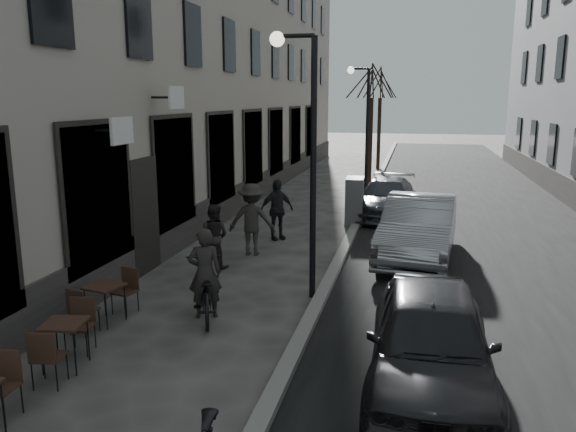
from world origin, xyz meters
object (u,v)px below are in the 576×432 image
at_px(tree_near, 372,80).
at_px(car_near, 431,340).
at_px(bistro_set_c, 105,300).
at_px(bicycle, 205,290).
at_px(streetlamp_near, 305,137).
at_px(pedestrian_near, 214,236).
at_px(car_mid, 419,228).
at_px(bistro_set_b, 65,340).
at_px(streetlamp_far, 363,117).
at_px(pedestrian_mid, 252,219).
at_px(pedestrian_far, 277,210).
at_px(utility_cabinet, 355,201).
at_px(car_far, 386,198).
at_px(tree_far, 381,83).

distance_m(tree_near, car_near, 18.76).
distance_m(bistro_set_c, bicycle, 1.75).
xyz_separation_m(streetlamp_near, pedestrian_near, (-2.42, 1.47, -2.41)).
relative_size(tree_near, car_mid, 1.23).
height_order(bistro_set_b, car_mid, car_mid).
height_order(streetlamp_far, pedestrian_mid, streetlamp_far).
relative_size(bicycle, pedestrian_far, 1.13).
relative_size(streetlamp_near, tree_near, 0.89).
bearing_deg(utility_cabinet, bistro_set_c, -113.61).
height_order(bistro_set_c, pedestrian_near, pedestrian_near).
bearing_deg(bicycle, car_mid, -149.99).
height_order(car_near, car_mid, car_mid).
bearing_deg(car_near, bicycle, 155.42).
relative_size(pedestrian_near, pedestrian_far, 0.89).
xyz_separation_m(streetlamp_near, bistro_set_b, (-2.81, -3.75, -2.73)).
bearing_deg(pedestrian_far, streetlamp_far, 39.23).
bearing_deg(utility_cabinet, streetlamp_far, 90.33).
xyz_separation_m(streetlamp_near, bistro_set_c, (-3.14, -2.09, -2.74)).
bearing_deg(streetlamp_far, tree_near, 88.62).
height_order(bistro_set_b, utility_cabinet, utility_cabinet).
xyz_separation_m(bicycle, car_far, (2.69, 9.72, 0.12)).
bearing_deg(tree_near, car_mid, -79.58).
bearing_deg(car_near, streetlamp_far, 98.59).
bearing_deg(pedestrian_mid, car_far, -125.91).
relative_size(bistro_set_c, car_mid, 0.31).
bearing_deg(bistro_set_c, car_far, 79.68).
bearing_deg(bistro_set_b, pedestrian_mid, 71.53).
height_order(car_near, car_far, car_near).
height_order(tree_far, utility_cabinet, tree_far).
bearing_deg(car_near, pedestrian_near, 135.46).
xyz_separation_m(bistro_set_b, utility_cabinet, (3.08, 10.58, 0.30)).
bearing_deg(streetlamp_near, bistro_set_c, -146.34).
xyz_separation_m(streetlamp_far, car_far, (1.17, -3.72, -2.54)).
bearing_deg(tree_near, utility_cabinet, -88.60).
height_order(tree_near, bistro_set_c, tree_near).
bearing_deg(pedestrian_mid, pedestrian_near, 58.99).
height_order(pedestrian_near, pedestrian_mid, pedestrian_mid).
relative_size(bistro_set_b, car_mid, 0.32).
xyz_separation_m(tree_far, car_far, (1.10, -12.72, -4.04)).
xyz_separation_m(bistro_set_b, car_near, (5.17, 0.56, 0.27)).
xyz_separation_m(tree_far, car_mid, (2.15, -17.68, -3.90)).
distance_m(utility_cabinet, car_near, 10.24).
bearing_deg(car_near, car_far, 95.68).
bearing_deg(pedestrian_far, tree_near, 42.20).
relative_size(streetlamp_far, tree_far, 0.89).
bearing_deg(streetlamp_far, car_near, -81.16).
height_order(car_mid, car_far, car_mid).
xyz_separation_m(bistro_set_c, car_near, (5.50, -1.10, 0.28)).
bearing_deg(car_far, bistro_set_c, -107.57).
distance_m(bistro_set_b, utility_cabinet, 11.03).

